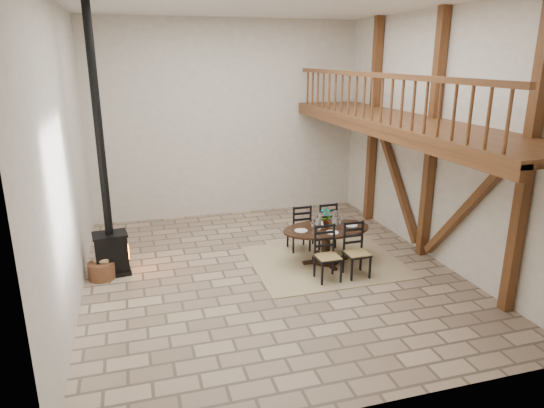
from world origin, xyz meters
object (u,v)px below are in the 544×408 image
object	(u,v)px
dining_table	(326,243)
wood_stove	(108,219)
log_basket	(102,270)
log_stack	(111,268)

from	to	relation	value
dining_table	wood_stove	bearing A→B (deg)	170.35
log_basket	log_stack	world-z (taller)	log_basket
log_basket	log_stack	bearing A→B (deg)	50.93
dining_table	log_stack	bearing A→B (deg)	170.11
dining_table	wood_stove	size ratio (longest dim) A/B	0.41
dining_table	wood_stove	world-z (taller)	wood_stove
dining_table	log_stack	size ratio (longest dim) A/B	3.49
dining_table	wood_stove	distance (m)	4.31
log_basket	log_stack	xyz separation A→B (m)	(0.16, 0.19, -0.06)
dining_table	wood_stove	xyz separation A→B (m)	(-4.20, 0.67, 0.70)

